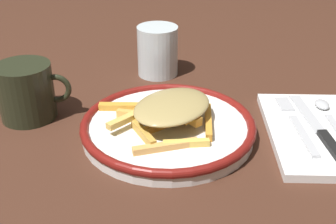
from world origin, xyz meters
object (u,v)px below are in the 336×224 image
object	(u,v)px
napkin	(316,132)
plate	(168,127)
fries_heap	(169,111)
fork	(296,124)
coffee_mug	(27,92)
knife	(322,134)
water_glass	(158,51)
spoon	(329,115)

from	to	relation	value
napkin	plate	bearing A→B (deg)	176.86
fries_heap	fork	world-z (taller)	fries_heap
coffee_mug	napkin	bearing A→B (deg)	-9.81
napkin	knife	distance (m)	0.02
napkin	coffee_mug	distance (m)	0.45
napkin	knife	xyz separation A→B (m)	(0.00, -0.02, 0.01)
fries_heap	water_glass	distance (m)	0.23
plate	coffee_mug	world-z (taller)	coffee_mug
fries_heap	plate	bearing A→B (deg)	138.45
spoon	water_glass	size ratio (longest dim) A/B	1.60
plate	fork	bearing A→B (deg)	-0.01
plate	spoon	world-z (taller)	plate
knife	fries_heap	bearing A→B (deg)	172.25
fries_heap	fork	xyz separation A→B (m)	(0.19, 0.00, -0.03)
napkin	fork	distance (m)	0.03
fries_heap	napkin	xyz separation A→B (m)	(0.22, -0.01, -0.04)
coffee_mug	fork	bearing A→B (deg)	-8.82
napkin	knife	world-z (taller)	knife
spoon	plate	bearing A→B (deg)	-174.88
plate	spoon	distance (m)	0.25
plate	fries_heap	world-z (taller)	fries_heap
knife	napkin	bearing A→B (deg)	92.25
spoon	coffee_mug	size ratio (longest dim) A/B	1.31
knife	coffee_mug	size ratio (longest dim) A/B	1.81
knife	water_glass	world-z (taller)	water_glass
fries_heap	coffee_mug	distance (m)	0.23
coffee_mug	fries_heap	bearing A→B (deg)	-16.40
water_glass	plate	bearing A→B (deg)	-87.20
napkin	knife	bearing A→B (deg)	-87.75
knife	spoon	world-z (taller)	spoon
plate	napkin	xyz separation A→B (m)	(0.22, -0.01, -0.01)
napkin	spoon	world-z (taller)	spoon
fries_heap	knife	world-z (taller)	fries_heap
fries_heap	water_glass	size ratio (longest dim) A/B	2.03
fork	spoon	size ratio (longest dim) A/B	1.15
fork	napkin	bearing A→B (deg)	-23.51
knife	water_glass	size ratio (longest dim) A/B	2.21
plate	fork	size ratio (longest dim) A/B	1.49
napkin	water_glass	bearing A→B (deg)	134.08
fries_heap	knife	xyz separation A→B (m)	(0.22, -0.03, -0.03)
spoon	water_glass	bearing A→B (deg)	141.85
knife	fork	bearing A→B (deg)	132.81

